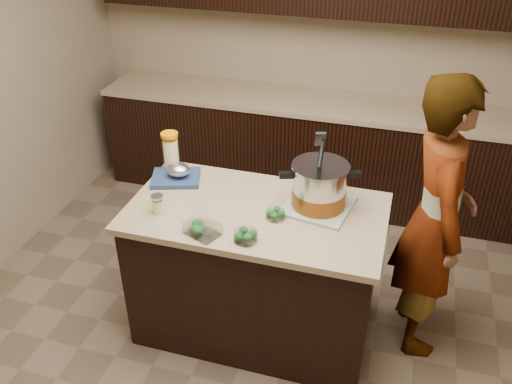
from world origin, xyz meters
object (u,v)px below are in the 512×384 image
Objects in this scene: island at (256,271)px; lemonade_pitcher at (171,154)px; stock_pot at (319,188)px; person at (435,220)px.

lemonade_pitcher is (-0.64, 0.29, 0.57)m from island.
lemonade_pitcher is at bearing 153.19° from stock_pot.
stock_pot is at bearing 21.32° from island.
stock_pot is 0.27× the size of person.
stock_pot is at bearing -9.18° from lemonade_pitcher.
stock_pot reaches higher than lemonade_pitcher.
island is at bearing -24.07° from lemonade_pitcher.
lemonade_pitcher reaches higher than island.
island is 5.64× the size of lemonade_pitcher.
stock_pot reaches higher than island.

